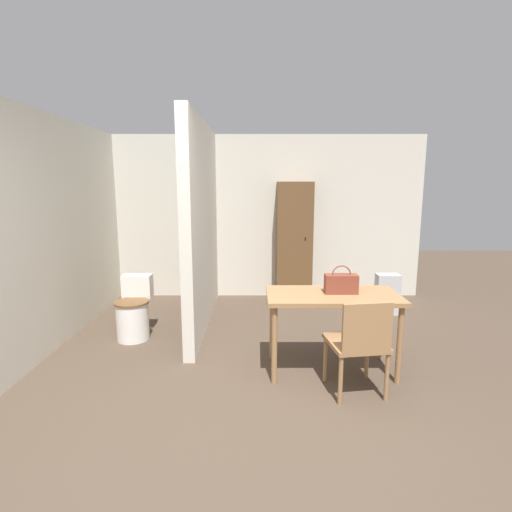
{
  "coord_description": "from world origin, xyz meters",
  "views": [
    {
      "loc": [
        0.05,
        -2.55,
        1.77
      ],
      "look_at": [
        0.03,
        1.48,
        1.04
      ],
      "focal_mm": 28.0,
      "sensor_mm": 36.0,
      "label": 1
    }
  ],
  "objects_px": {
    "toilet": "(136,312)",
    "wooden_cabinet": "(296,242)",
    "handbag": "(343,283)",
    "space_heater": "(389,294)",
    "dining_table": "(335,303)",
    "wooden_chair": "(361,342)"
  },
  "relations": [
    {
      "from": "toilet",
      "to": "space_heater",
      "type": "height_order",
      "value": "toilet"
    },
    {
      "from": "handbag",
      "to": "wooden_cabinet",
      "type": "distance_m",
      "value": 2.38
    },
    {
      "from": "handbag",
      "to": "dining_table",
      "type": "bearing_deg",
      "value": -163.16
    },
    {
      "from": "toilet",
      "to": "handbag",
      "type": "xyz_separation_m",
      "value": [
        2.21,
        -0.81,
        0.55
      ]
    },
    {
      "from": "handbag",
      "to": "space_heater",
      "type": "distance_m",
      "value": 2.04
    },
    {
      "from": "handbag",
      "to": "wooden_cabinet",
      "type": "xyz_separation_m",
      "value": [
        -0.22,
        2.37,
        0.04
      ]
    },
    {
      "from": "dining_table",
      "to": "wooden_cabinet",
      "type": "distance_m",
      "value": 2.41
    },
    {
      "from": "dining_table",
      "to": "handbag",
      "type": "bearing_deg",
      "value": 16.84
    },
    {
      "from": "wooden_chair",
      "to": "wooden_cabinet",
      "type": "height_order",
      "value": "wooden_cabinet"
    },
    {
      "from": "dining_table",
      "to": "space_heater",
      "type": "xyz_separation_m",
      "value": [
        1.08,
        1.7,
        -0.39
      ]
    },
    {
      "from": "wooden_chair",
      "to": "handbag",
      "type": "distance_m",
      "value": 0.61
    },
    {
      "from": "space_heater",
      "to": "wooden_chair",
      "type": "bearing_deg",
      "value": -113.62
    },
    {
      "from": "wooden_cabinet",
      "to": "space_heater",
      "type": "bearing_deg",
      "value": -29.41
    },
    {
      "from": "wooden_chair",
      "to": "toilet",
      "type": "relative_size",
      "value": 1.21
    },
    {
      "from": "wooden_chair",
      "to": "handbag",
      "type": "xyz_separation_m",
      "value": [
        -0.07,
        0.48,
        0.38
      ]
    },
    {
      "from": "dining_table",
      "to": "space_heater",
      "type": "relative_size",
      "value": 2.22
    },
    {
      "from": "wooden_chair",
      "to": "dining_table",
      "type": "bearing_deg",
      "value": 99.34
    },
    {
      "from": "wooden_chair",
      "to": "wooden_cabinet",
      "type": "bearing_deg",
      "value": 87.56
    },
    {
      "from": "toilet",
      "to": "handbag",
      "type": "distance_m",
      "value": 2.42
    },
    {
      "from": "wooden_chair",
      "to": "space_heater",
      "type": "distance_m",
      "value": 2.36
    },
    {
      "from": "dining_table",
      "to": "wooden_cabinet",
      "type": "xyz_separation_m",
      "value": [
        -0.14,
        2.39,
        0.23
      ]
    },
    {
      "from": "toilet",
      "to": "wooden_cabinet",
      "type": "bearing_deg",
      "value": 38.0
    }
  ]
}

